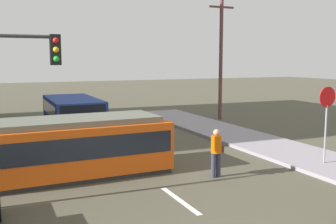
{
  "coord_description": "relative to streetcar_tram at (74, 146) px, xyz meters",
  "views": [
    {
      "loc": [
        -4.8,
        -3.84,
        4.01
      ],
      "look_at": [
        1.25,
        9.63,
        2.06
      ],
      "focal_mm": 42.47,
      "sensor_mm": 36.0,
      "label": 1
    }
  ],
  "objects": [
    {
      "name": "lane_stripe_3",
      "position": [
        2.25,
        6.0,
        -1.04
      ],
      "size": [
        0.16,
        2.4,
        0.01
      ],
      "primitive_type": "cube",
      "color": "silver",
      "rests_on": "ground"
    },
    {
      "name": "lane_stripe_4",
      "position": [
        2.25,
        12.0,
        -1.04
      ],
      "size": [
        0.16,
        2.4,
        0.01
      ],
      "primitive_type": "cube",
      "color": "silver",
      "rests_on": "ground"
    },
    {
      "name": "lane_stripe_2",
      "position": [
        2.25,
        -3.81,
        -1.04
      ],
      "size": [
        0.16,
        2.4,
        0.01
      ],
      "primitive_type": "cube",
      "color": "silver",
      "rests_on": "ground"
    },
    {
      "name": "traffic_light_mast",
      "position": [
        -2.23,
        -2.29,
        2.34
      ],
      "size": [
        2.64,
        0.33,
        4.83
      ],
      "color": "#333333",
      "rests_on": "ground"
    },
    {
      "name": "utility_pole_mid",
      "position": [
        11.57,
        9.18,
        3.15
      ],
      "size": [
        1.8,
        0.24,
        8.02
      ],
      "color": "brown",
      "rests_on": "ground"
    },
    {
      "name": "ground_plane",
      "position": [
        2.25,
        0.19,
        -1.04
      ],
      "size": [
        120.0,
        120.0,
        0.0
      ],
      "primitive_type": "plane",
      "color": "#4D4939"
    },
    {
      "name": "pedestrian_crossing",
      "position": [
        4.39,
        -2.24,
        -0.1
      ],
      "size": [
        0.51,
        0.36,
        1.67
      ],
      "color": "#32344A",
      "rests_on": "ground"
    },
    {
      "name": "streetcar_tram",
      "position": [
        0.0,
        0.0,
        0.0
      ],
      "size": [
        6.57,
        2.69,
        2.02
      ],
      "color": "#E55312",
      "rests_on": "ground"
    },
    {
      "name": "city_bus",
      "position": [
        1.57,
        8.34,
        0.05
      ],
      "size": [
        2.59,
        5.77,
        1.9
      ],
      "color": "navy",
      "rests_on": "ground"
    },
    {
      "name": "stop_sign",
      "position": [
        8.82,
        -2.73,
        1.15
      ],
      "size": [
        0.76,
        0.07,
        2.88
      ],
      "color": "gray",
      "rests_on": "sidewalk_curb_right"
    }
  ]
}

